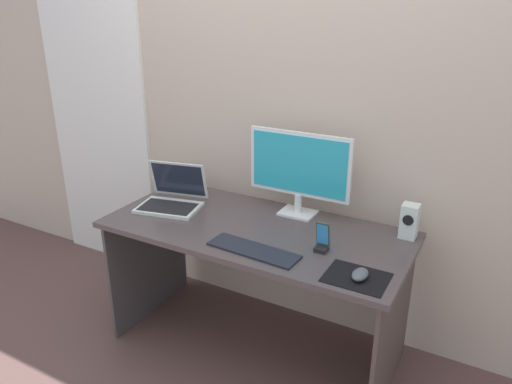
# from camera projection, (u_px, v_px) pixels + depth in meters

# --- Properties ---
(ground_plane) EXTENTS (8.00, 8.00, 0.00)m
(ground_plane) POSITION_uv_depth(u_px,v_px,m) (256.00, 346.00, 2.65)
(ground_plane) COLOR brown
(wall_back) EXTENTS (6.00, 0.04, 2.50)m
(wall_back) POSITION_uv_depth(u_px,v_px,m) (294.00, 103.00, 2.53)
(wall_back) COLOR #C4B19F
(wall_back) RESTS_ON ground_plane
(door_left) EXTENTS (0.82, 0.02, 2.02)m
(door_left) POSITION_uv_depth(u_px,v_px,m) (98.00, 120.00, 3.22)
(door_left) COLOR white
(door_left) RESTS_ON ground_plane
(desk) EXTENTS (1.49, 0.69, 0.71)m
(desk) POSITION_uv_depth(u_px,v_px,m) (256.00, 253.00, 2.44)
(desk) COLOR #483E40
(desk) RESTS_ON ground_plane
(monitor) EXTENTS (0.54, 0.14, 0.44)m
(monitor) POSITION_uv_depth(u_px,v_px,m) (299.00, 169.00, 2.44)
(monitor) COLOR white
(monitor) RESTS_ON desk
(speaker_right) EXTENTS (0.08, 0.08, 0.16)m
(speaker_right) POSITION_uv_depth(u_px,v_px,m) (409.00, 221.00, 2.26)
(speaker_right) COLOR silver
(speaker_right) RESTS_ON desk
(laptop) EXTENTS (0.37, 0.34, 0.22)m
(laptop) POSITION_uv_depth(u_px,v_px,m) (172.00, 198.00, 2.62)
(laptop) COLOR silver
(laptop) RESTS_ON desk
(keyboard_external) EXTENTS (0.43, 0.16, 0.01)m
(keyboard_external) POSITION_uv_depth(u_px,v_px,m) (253.00, 250.00, 2.16)
(keyboard_external) COLOR #1D212C
(keyboard_external) RESTS_ON desk
(mousepad) EXTENTS (0.25, 0.20, 0.00)m
(mousepad) POSITION_uv_depth(u_px,v_px,m) (356.00, 277.00, 1.95)
(mousepad) COLOR black
(mousepad) RESTS_ON desk
(mouse) EXTENTS (0.06, 0.10, 0.04)m
(mouse) POSITION_uv_depth(u_px,v_px,m) (360.00, 274.00, 1.94)
(mouse) COLOR #4B545C
(mouse) RESTS_ON mousepad
(phone_in_dock) EXTENTS (0.06, 0.05, 0.14)m
(phone_in_dock) POSITION_uv_depth(u_px,v_px,m) (322.00, 241.00, 2.15)
(phone_in_dock) COLOR black
(phone_in_dock) RESTS_ON desk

